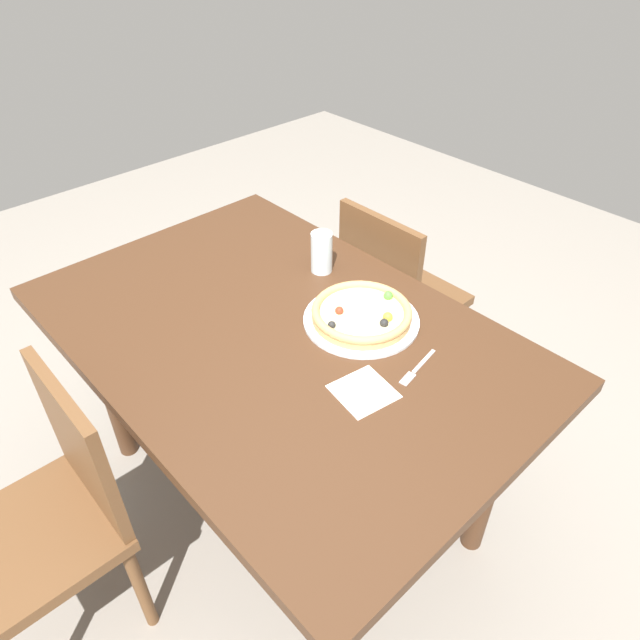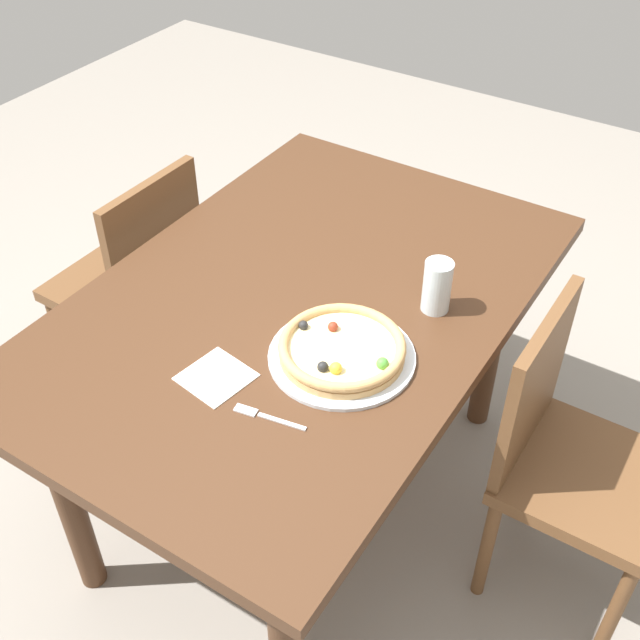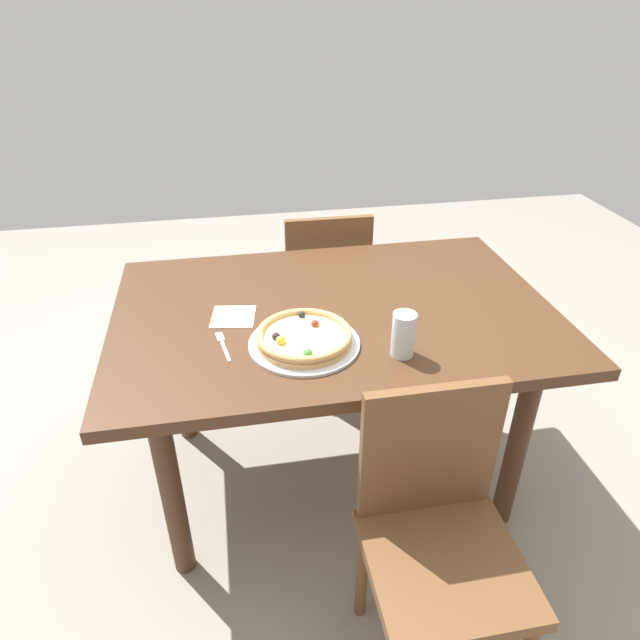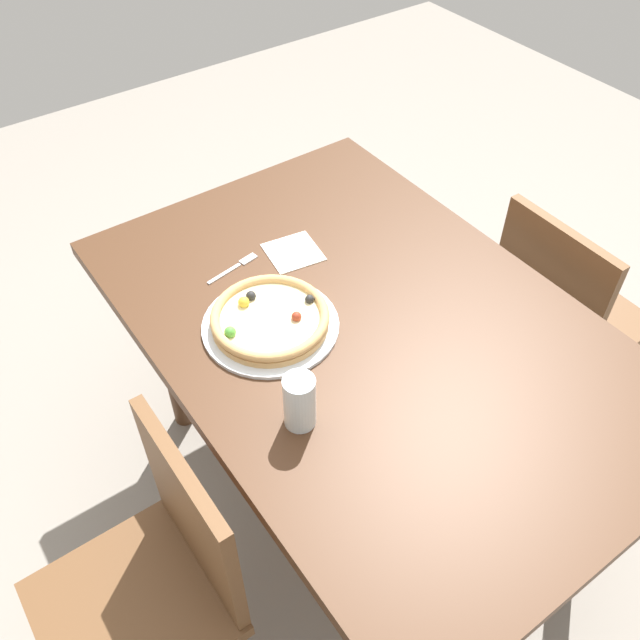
% 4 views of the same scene
% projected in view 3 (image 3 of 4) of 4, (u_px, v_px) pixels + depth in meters
% --- Properties ---
extents(ground_plane, '(6.00, 6.00, 0.00)m').
position_uv_depth(ground_plane, '(332.00, 471.00, 2.29)').
color(ground_plane, gray).
extents(dining_table, '(1.47, 0.98, 0.77)m').
position_uv_depth(dining_table, '(334.00, 332.00, 1.94)').
color(dining_table, '#472B19').
rests_on(dining_table, ground).
extents(chair_near, '(0.40, 0.40, 0.87)m').
position_uv_depth(chair_near, '(438.00, 532.00, 1.47)').
color(chair_near, brown).
rests_on(chair_near, ground).
extents(chair_far, '(0.41, 0.41, 0.87)m').
position_uv_depth(chair_far, '(324.00, 288.00, 2.65)').
color(chair_far, brown).
rests_on(chair_far, ground).
extents(plate, '(0.34, 0.34, 0.01)m').
position_uv_depth(plate, '(304.00, 343.00, 1.69)').
color(plate, silver).
rests_on(plate, dining_table).
extents(pizza, '(0.29, 0.29, 0.05)m').
position_uv_depth(pizza, '(304.00, 336.00, 1.68)').
color(pizza, tan).
rests_on(pizza, plate).
extents(fork, '(0.04, 0.17, 0.00)m').
position_uv_depth(fork, '(223.00, 344.00, 1.69)').
color(fork, silver).
rests_on(fork, dining_table).
extents(drinking_glass, '(0.07, 0.07, 0.14)m').
position_uv_depth(drinking_glass, '(403.00, 334.00, 1.62)').
color(drinking_glass, silver).
rests_on(drinking_glass, dining_table).
extents(napkin, '(0.16, 0.16, 0.00)m').
position_uv_depth(napkin, '(233.00, 316.00, 1.84)').
color(napkin, white).
rests_on(napkin, dining_table).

